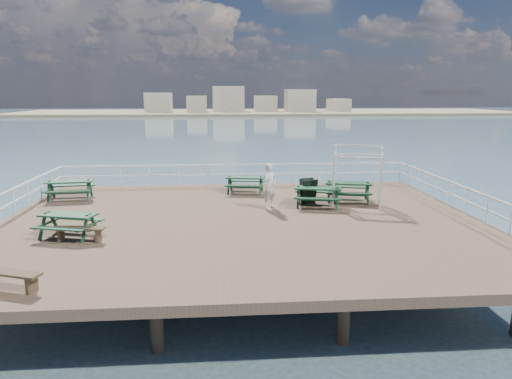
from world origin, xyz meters
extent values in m
cube|color=brown|center=(0.00, 0.00, -0.15)|extent=(18.00, 14.00, 0.30)
plane|color=#405D6C|center=(0.00, 40.00, -2.00)|extent=(300.00, 300.00, 0.00)
cube|color=tan|center=(15.00, 135.00, -1.60)|extent=(160.00, 40.00, 0.80)
cube|color=beige|center=(-20.00, 132.00, 1.80)|extent=(8.00, 8.00, 6.00)
cube|color=beige|center=(-8.00, 132.00, 1.30)|extent=(6.00, 8.00, 5.00)
cube|color=beige|center=(2.00, 132.00, 2.80)|extent=(10.00, 8.00, 8.00)
cube|color=beige|center=(14.00, 132.00, 1.30)|extent=(7.00, 8.00, 5.00)
cube|color=beige|center=(25.00, 132.00, 2.30)|extent=(9.00, 8.00, 7.00)
cube|color=beige|center=(38.00, 132.00, 0.80)|extent=(6.00, 8.00, 4.00)
cylinder|color=brown|center=(-7.50, 5.50, -1.35)|extent=(0.36, 0.36, 2.10)
cylinder|color=brown|center=(7.50, 5.50, -1.35)|extent=(0.36, 0.36, 2.10)
cube|color=white|center=(0.00, 6.85, 1.05)|extent=(17.70, 0.07, 0.07)
cube|color=white|center=(0.00, 6.85, 0.55)|extent=(17.70, 0.05, 0.05)
cylinder|color=white|center=(-8.85, 6.85, 0.55)|extent=(0.05, 0.05, 1.10)
cube|color=white|center=(8.85, 0.00, 1.05)|extent=(0.07, 13.70, 0.07)
cube|color=white|center=(8.85, 0.00, 0.55)|extent=(0.05, 13.70, 0.05)
cube|color=#143721|center=(-7.57, 4.07, 0.82)|extent=(2.06, 0.97, 0.07)
cube|color=#143721|center=(-7.64, 4.73, 0.50)|extent=(2.01, 0.47, 0.06)
cube|color=#143721|center=(-7.51, 3.41, 0.50)|extent=(2.01, 0.47, 0.06)
cube|color=#143721|center=(-8.40, 3.99, 0.48)|extent=(0.25, 1.60, 0.07)
cube|color=#143721|center=(-6.75, 4.15, 0.48)|extent=(0.25, 1.60, 0.07)
cube|color=#143721|center=(-8.43, 4.32, 0.42)|extent=(0.14, 0.58, 0.97)
cube|color=#143721|center=(-8.36, 3.66, 0.42)|extent=(0.14, 0.58, 0.97)
cube|color=#143721|center=(-6.78, 4.48, 0.42)|extent=(0.14, 0.58, 0.97)
cube|color=#143721|center=(-6.71, 3.82, 0.42)|extent=(0.14, 0.58, 0.97)
cube|color=#143721|center=(-7.57, 4.07, 0.28)|extent=(1.77, 0.26, 0.07)
cube|color=#143721|center=(0.41, 4.83, 0.75)|extent=(1.92, 1.04, 0.06)
cube|color=#143721|center=(0.52, 5.42, 0.46)|extent=(1.84, 0.59, 0.05)
cube|color=#143721|center=(0.29, 4.23, 0.46)|extent=(1.84, 0.59, 0.05)
cube|color=#143721|center=(-0.34, 4.97, 0.43)|extent=(0.36, 1.46, 0.06)
cube|color=#143721|center=(1.15, 4.68, 0.43)|extent=(0.36, 1.46, 0.06)
cube|color=#143721|center=(-0.28, 5.27, 0.38)|extent=(0.18, 0.53, 0.89)
cube|color=#143721|center=(-0.40, 4.67, 0.38)|extent=(0.18, 0.53, 0.89)
cube|color=#143721|center=(1.21, 4.98, 0.38)|extent=(0.18, 0.53, 0.89)
cube|color=#143721|center=(1.09, 4.39, 0.38)|extent=(0.18, 0.53, 0.89)
cube|color=#143721|center=(0.41, 4.83, 0.25)|extent=(1.60, 0.39, 0.06)
cube|color=#143721|center=(4.85, 2.72, 0.82)|extent=(2.11, 1.19, 0.07)
cube|color=#143721|center=(4.99, 3.36, 0.50)|extent=(2.00, 0.71, 0.06)
cube|color=#143721|center=(4.70, 2.07, 0.50)|extent=(2.00, 0.71, 0.06)
cube|color=#143721|center=(4.04, 2.90, 0.47)|extent=(0.44, 1.58, 0.07)
cube|color=#143721|center=(5.66, 2.53, 0.47)|extent=(0.44, 1.58, 0.07)
cube|color=#143721|center=(4.11, 3.22, 0.42)|extent=(0.21, 0.58, 0.97)
cube|color=#143721|center=(3.97, 2.57, 0.42)|extent=(0.21, 0.58, 0.97)
cube|color=#143721|center=(5.73, 2.86, 0.42)|extent=(0.21, 0.58, 0.97)
cube|color=#143721|center=(5.58, 2.21, 0.42)|extent=(0.21, 0.58, 0.97)
cube|color=#143721|center=(4.85, 2.72, 0.28)|extent=(1.74, 0.47, 0.07)
cube|color=#143721|center=(-5.84, -1.59, 0.75)|extent=(1.95, 1.18, 0.06)
cube|color=#143721|center=(-5.68, -1.00, 0.46)|extent=(1.83, 0.74, 0.05)
cube|color=#143721|center=(-6.01, -2.18, 0.46)|extent=(1.83, 0.74, 0.05)
cube|color=#143721|center=(-6.58, -1.39, 0.44)|extent=(0.47, 1.44, 0.06)
cube|color=#143721|center=(-5.11, -1.79, 0.44)|extent=(0.47, 1.44, 0.06)
cube|color=#143721|center=(-6.50, -1.09, 0.39)|extent=(0.22, 0.53, 0.89)
cube|color=#143721|center=(-6.66, -1.68, 0.39)|extent=(0.22, 0.53, 0.89)
cube|color=#143721|center=(-5.03, -1.50, 0.39)|extent=(0.22, 0.53, 0.89)
cube|color=#143721|center=(-5.19, -2.09, 0.39)|extent=(0.22, 0.53, 0.89)
cube|color=#143721|center=(-5.84, -1.59, 0.25)|extent=(1.59, 0.51, 0.06)
cube|color=#143721|center=(3.30, 1.87, 0.80)|extent=(2.05, 1.15, 0.06)
cube|color=#143721|center=(3.44, 2.50, 0.48)|extent=(1.95, 0.68, 0.05)
cube|color=#143721|center=(3.16, 1.24, 0.48)|extent=(1.95, 0.68, 0.05)
cube|color=#143721|center=(2.51, 2.04, 0.46)|extent=(0.42, 1.54, 0.06)
cube|color=#143721|center=(4.09, 1.70, 0.46)|extent=(0.42, 1.54, 0.06)
cube|color=#143721|center=(2.58, 2.36, 0.41)|extent=(0.20, 0.56, 0.94)
cube|color=#143721|center=(2.45, 1.73, 0.41)|extent=(0.20, 0.56, 0.94)
cube|color=#143721|center=(4.16, 2.01, 0.41)|extent=(0.20, 0.56, 0.94)
cube|color=#143721|center=(4.02, 1.38, 0.41)|extent=(0.20, 0.56, 0.94)
cube|color=#143721|center=(3.30, 1.87, 0.27)|extent=(1.70, 0.45, 0.06)
cube|color=brown|center=(-5.35, -2.12, 0.44)|extent=(1.67, 0.58, 0.06)
cube|color=brown|center=(-5.96, -2.05, 0.20)|extent=(0.12, 0.35, 0.41)
cube|color=brown|center=(-4.74, -2.19, 0.20)|extent=(0.12, 0.35, 0.41)
cube|color=brown|center=(-5.91, -5.80, 0.44)|extent=(1.66, 0.92, 0.06)
cube|color=brown|center=(-5.34, -6.01, 0.20)|extent=(0.19, 0.35, 0.41)
cube|color=white|center=(3.93, 1.71, 1.04)|extent=(0.10, 0.10, 2.09)
cube|color=white|center=(4.24, 2.71, 1.04)|extent=(0.10, 0.10, 2.09)
cube|color=white|center=(5.76, 1.13, 1.04)|extent=(0.10, 0.10, 2.09)
cube|color=white|center=(6.07, 2.13, 1.04)|extent=(0.10, 0.10, 2.09)
cube|color=white|center=(4.84, 1.42, 2.12)|extent=(2.01, 0.69, 0.07)
cube|color=white|center=(5.16, 2.42, 2.12)|extent=(2.01, 0.69, 0.07)
cube|color=white|center=(5.00, 1.92, 2.57)|extent=(2.01, 0.69, 0.06)
cube|color=black|center=(3.04, 2.32, 0.54)|extent=(0.72, 0.43, 1.11)
cube|color=black|center=(2.98, 2.53, 0.54)|extent=(0.72, 0.43, 1.11)
imported|color=silver|center=(1.26, 1.67, 0.95)|extent=(0.81, 0.81, 1.90)
camera|label=1|loc=(-0.75, -16.64, 4.72)|focal=32.00mm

